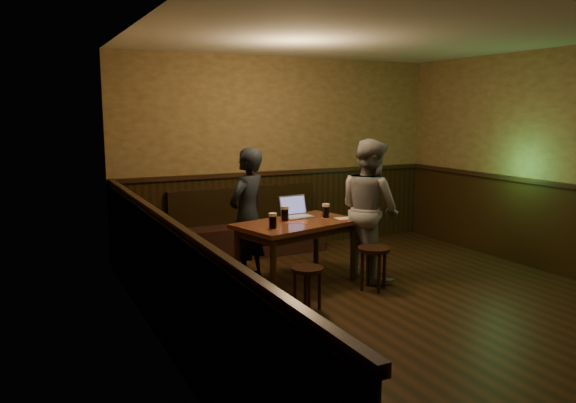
% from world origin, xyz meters
% --- Properties ---
extents(room, '(5.04, 6.04, 2.84)m').
position_xyz_m(room, '(0.00, 0.22, 1.20)').
color(room, black).
rests_on(room, ground).
extents(bench, '(2.20, 0.50, 0.95)m').
position_xyz_m(bench, '(-0.64, 2.75, 0.31)').
color(bench, black).
rests_on(bench, ground).
extents(pub_table, '(1.57, 1.14, 0.76)m').
position_xyz_m(pub_table, '(-0.64, 1.22, 0.66)').
color(pub_table, '#5B2A1A').
rests_on(pub_table, ground).
extents(stool_left, '(0.43, 0.43, 0.45)m').
position_xyz_m(stool_left, '(-0.94, 0.40, 0.36)').
color(stool_left, black).
rests_on(stool_left, ground).
extents(stool_right, '(0.41, 0.41, 0.50)m').
position_xyz_m(stool_right, '(0.05, 0.65, 0.40)').
color(stool_right, black).
rests_on(stool_right, ground).
extents(pint_left, '(0.11, 0.11, 0.18)m').
position_xyz_m(pint_left, '(-1.07, 0.97, 0.84)').
color(pint_left, maroon).
rests_on(pint_left, pub_table).
extents(pint_mid, '(0.12, 0.12, 0.18)m').
position_xyz_m(pint_mid, '(-0.76, 1.30, 0.84)').
color(pint_mid, maroon).
rests_on(pint_mid, pub_table).
extents(pint_right, '(0.11, 0.11, 0.18)m').
position_xyz_m(pint_right, '(-0.23, 1.26, 0.84)').
color(pint_right, maroon).
rests_on(pint_right, pub_table).
extents(laptop, '(0.38, 0.31, 0.26)m').
position_xyz_m(laptop, '(-0.53, 1.49, 0.82)').
color(laptop, silver).
rests_on(laptop, pub_table).
extents(menu, '(0.23, 0.16, 0.00)m').
position_xyz_m(menu, '(-0.04, 1.15, 0.76)').
color(menu, silver).
rests_on(menu, pub_table).
extents(person_suit, '(0.70, 0.65, 1.60)m').
position_xyz_m(person_suit, '(-1.10, 1.64, 0.80)').
color(person_suit, black).
rests_on(person_suit, ground).
extents(person_grey, '(0.71, 0.87, 1.70)m').
position_xyz_m(person_grey, '(0.27, 1.07, 0.85)').
color(person_grey, gray).
rests_on(person_grey, ground).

